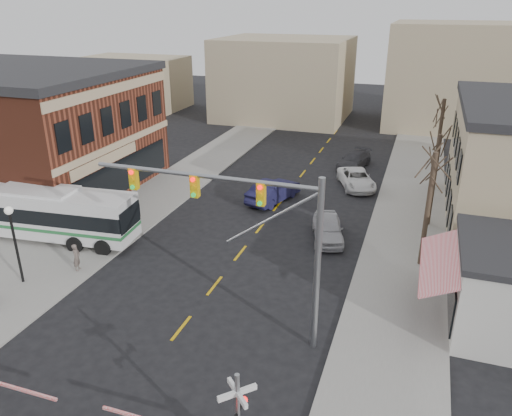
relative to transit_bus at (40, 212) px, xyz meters
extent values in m
plane|color=black|center=(12.90, -7.92, -1.83)|extent=(160.00, 160.00, 0.00)
cube|color=gray|center=(3.40, 12.08, -1.77)|extent=(5.00, 60.00, 0.12)
cube|color=gray|center=(22.40, 12.08, -1.77)|extent=(5.00, 60.00, 0.12)
cube|color=tan|center=(0.95, 8.08, 2.47)|extent=(0.10, 15.00, 0.50)
cube|color=tan|center=(0.95, 8.08, 6.57)|extent=(0.10, 15.00, 0.70)
cube|color=black|center=(0.95, 8.08, -0.03)|extent=(0.08, 13.00, 2.60)
cube|color=red|center=(24.10, -0.92, 1.17)|extent=(1.68, 6.00, 0.87)
cylinder|color=#382B21|center=(23.40, 4.08, 1.66)|extent=(0.28, 0.28, 6.75)
cylinder|color=#382B21|center=(23.70, 10.08, 1.44)|extent=(0.28, 0.28, 6.30)
cylinder|color=#382B21|center=(23.90, 18.08, 1.89)|extent=(0.28, 0.28, 7.20)
cube|color=silver|center=(0.00, 0.00, 0.02)|extent=(12.79, 3.89, 2.80)
cube|color=black|center=(0.00, 0.00, 0.21)|extent=(12.83, 3.93, 0.94)
cube|color=#246D37|center=(0.00, 0.00, -0.63)|extent=(12.83, 3.93, 0.21)
cylinder|color=black|center=(0.00, 0.00, -1.31)|extent=(1.30, 2.81, 1.05)
cylinder|color=gray|center=(19.11, -5.13, 2.17)|extent=(0.28, 0.28, 8.00)
cylinder|color=gray|center=(13.99, -5.13, 5.67)|extent=(10.24, 0.20, 0.20)
cube|color=gold|center=(16.61, -5.13, 5.17)|extent=(0.35, 0.30, 1.00)
cube|color=gold|center=(13.61, -5.13, 5.17)|extent=(0.35, 0.30, 1.00)
cube|color=gold|center=(10.61, -5.13, 5.17)|extent=(0.35, 0.30, 1.00)
cube|color=#FF0C0C|center=(8.82, -12.51, -0.73)|extent=(5.00, 0.10, 0.10)
cube|color=silver|center=(18.21, -12.28, 1.47)|extent=(1.00, 1.00, 0.18)
cube|color=silver|center=(18.21, -12.28, 1.47)|extent=(1.00, 1.00, 0.18)
sphere|color=#FF0C0C|center=(18.21, -11.73, 0.67)|extent=(0.26, 0.26, 0.26)
cylinder|color=black|center=(2.86, -5.04, 0.32)|extent=(0.14, 0.14, 4.08)
sphere|color=silver|center=(2.86, -5.04, 2.51)|extent=(0.44, 0.44, 0.44)
imported|color=#AFAFB4|center=(17.57, 5.76, -1.05)|extent=(2.99, 4.93, 1.57)
imported|color=#19183D|center=(12.32, 10.96, -0.97)|extent=(3.23, 5.52, 1.72)
imported|color=white|center=(17.90, 16.16, -1.12)|extent=(4.13, 5.68, 1.43)
imported|color=#39383D|center=(16.94, 21.36, -1.14)|extent=(3.01, 5.13, 1.40)
imported|color=#63564F|center=(4.92, -2.99, -0.91)|extent=(0.51, 0.66, 1.62)
imported|color=#323758|center=(3.10, -0.36, -0.89)|extent=(1.01, 0.98, 1.64)
camera|label=1|loc=(22.58, -23.33, 12.55)|focal=35.00mm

